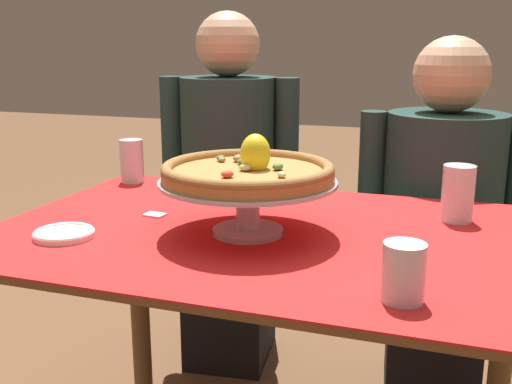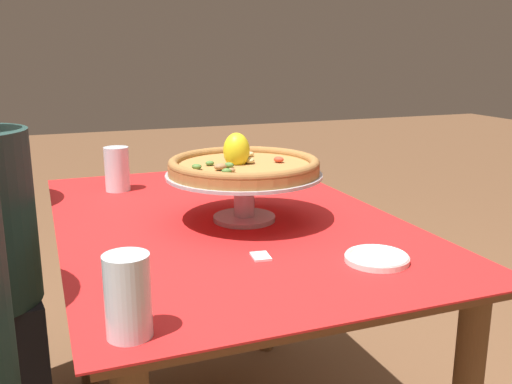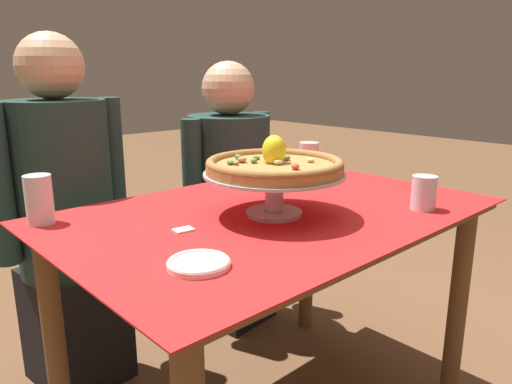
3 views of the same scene
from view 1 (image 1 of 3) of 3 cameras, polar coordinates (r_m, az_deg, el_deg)
dining_table at (r=1.39m, az=1.25°, el=-7.98°), size 1.25×0.83×0.72m
pizza_stand at (r=1.31m, az=-0.79°, el=-0.19°), size 0.39×0.39×0.12m
pizza at (r=1.30m, az=-0.75°, el=2.07°), size 0.38×0.38×0.10m
water_glass_back_left at (r=1.85m, az=-11.74°, el=2.66°), size 0.07×0.07×0.13m
water_glass_front_right at (r=1.01m, az=13.84°, el=-7.80°), size 0.07×0.07×0.10m
water_glass_back_right at (r=1.49m, az=18.65°, el=-0.48°), size 0.08×0.08×0.13m
side_plate at (r=1.37m, az=-17.83°, el=-3.78°), size 0.13×0.13×0.02m
sugar_packet at (r=1.49m, az=-9.62°, el=-2.16°), size 0.05×0.04×0.00m
diner_left at (r=2.11m, az=-2.55°, el=-0.88°), size 0.48×0.36×1.24m
diner_right at (r=1.95m, az=17.06°, el=-3.61°), size 0.51×0.39×1.16m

